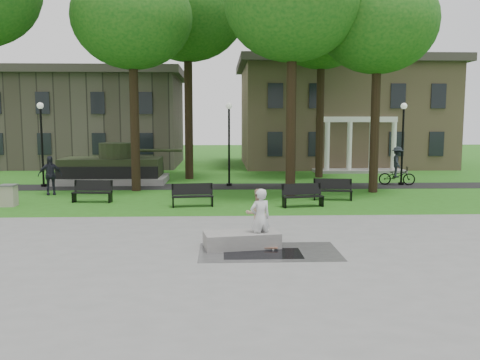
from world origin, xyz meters
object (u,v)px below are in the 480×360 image
object	(u,v)px
concrete_block	(242,240)
trash_bin	(9,195)
skateboarder	(260,218)
friend_watching	(258,214)
park_bench_0	(92,191)
cyclist	(397,169)

from	to	relation	value
concrete_block	trash_bin	size ratio (longest dim) A/B	2.29
skateboarder	trash_bin	world-z (taller)	skateboarder
friend_watching	trash_bin	world-z (taller)	friend_watching
park_bench_0	friend_watching	bearing A→B (deg)	-41.28
cyclist	park_bench_0	bearing A→B (deg)	120.48
friend_watching	park_bench_0	bearing A→B (deg)	-55.34
concrete_block	skateboarder	distance (m)	0.85
skateboarder	park_bench_0	bearing A→B (deg)	-72.49
cyclist	park_bench_0	world-z (taller)	cyclist
trash_bin	cyclist	bearing A→B (deg)	18.56
skateboarder	concrete_block	bearing A→B (deg)	-23.69
concrete_block	friend_watching	size ratio (longest dim) A/B	1.38
cyclist	concrete_block	bearing A→B (deg)	157.46
skateboarder	cyclist	world-z (taller)	cyclist
park_bench_0	cyclist	bearing A→B (deg)	24.70
concrete_block	park_bench_0	xyz separation A→B (m)	(-6.52, 8.68, 0.28)
park_bench_0	trash_bin	distance (m)	3.53
skateboarder	trash_bin	bearing A→B (deg)	-57.91
friend_watching	trash_bin	bearing A→B (deg)	-40.49
concrete_block	skateboarder	size ratio (longest dim) A/B	1.26
friend_watching	concrete_block	bearing A→B (deg)	54.79
trash_bin	concrete_block	bearing A→B (deg)	-37.72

